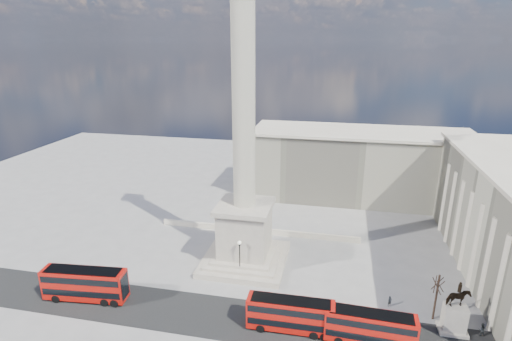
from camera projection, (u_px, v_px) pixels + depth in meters
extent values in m
plane|color=gray|center=(238.00, 277.00, 64.95)|extent=(180.00, 180.00, 0.00)
cube|color=#242424|center=(255.00, 322.00, 54.67)|extent=(120.00, 9.00, 0.01)
cube|color=#B8AD99|center=(245.00, 259.00, 69.44)|extent=(14.00, 14.00, 1.00)
cube|color=#B8AD99|center=(245.00, 255.00, 69.21)|extent=(12.00, 12.00, 0.50)
cube|color=#B8AD99|center=(245.00, 252.00, 69.05)|extent=(10.00, 10.00, 0.50)
cube|color=#B8AD99|center=(245.00, 230.00, 67.73)|extent=(8.00, 8.00, 8.00)
cube|color=#B8AD99|center=(245.00, 206.00, 66.36)|extent=(9.00, 9.00, 0.80)
cylinder|color=#BBB39B|center=(244.00, 102.00, 60.94)|extent=(3.60, 3.60, 34.00)
cube|color=beige|center=(258.00, 230.00, 79.66)|extent=(40.00, 0.60, 1.10)
cube|color=#BFBA9C|center=(359.00, 166.00, 95.75)|extent=(50.00, 16.00, 16.00)
cube|color=beige|center=(362.00, 132.00, 93.16)|extent=(51.00, 17.00, 0.60)
cube|color=#B11009|center=(85.00, 284.00, 58.65)|extent=(12.51, 3.92, 4.53)
cube|color=black|center=(86.00, 288.00, 58.91)|extent=(12.02, 3.93, 1.01)
cube|color=black|center=(84.00, 277.00, 58.28)|extent=(12.02, 3.93, 1.01)
cube|color=black|center=(83.00, 270.00, 57.94)|extent=(11.26, 3.53, 0.07)
cylinder|color=black|center=(61.00, 294.00, 59.73)|extent=(1.49, 3.02, 1.23)
cylinder|color=black|center=(109.00, 297.00, 58.91)|extent=(1.49, 3.02, 1.23)
cylinder|color=black|center=(118.00, 298.00, 58.75)|extent=(1.49, 3.02, 1.23)
cube|color=#B11009|center=(290.00, 314.00, 52.43)|extent=(11.47, 2.77, 4.21)
cube|color=black|center=(290.00, 319.00, 52.67)|extent=(11.01, 2.83, 0.94)
cube|color=black|center=(291.00, 307.00, 52.08)|extent=(11.01, 2.83, 0.94)
cube|color=black|center=(291.00, 300.00, 51.77)|extent=(10.32, 2.50, 0.06)
cylinder|color=black|center=(262.00, 322.00, 53.70)|extent=(1.18, 2.74, 1.14)
cylinder|color=black|center=(314.00, 329.00, 52.44)|extent=(1.18, 2.74, 1.14)
cylinder|color=black|center=(325.00, 331.00, 52.20)|extent=(1.18, 2.74, 1.14)
cube|color=#B11009|center=(370.00, 327.00, 50.09)|extent=(11.30, 2.96, 4.13)
cube|color=black|center=(369.00, 332.00, 50.32)|extent=(10.85, 3.01, 0.92)
cube|color=black|center=(371.00, 320.00, 49.75)|extent=(10.85, 3.01, 0.92)
cube|color=black|center=(371.00, 313.00, 49.44)|extent=(10.17, 2.67, 0.06)
cylinder|color=black|center=(339.00, 334.00, 51.52)|extent=(1.22, 2.71, 1.12)
cylinder|color=black|center=(240.00, 276.00, 64.95)|extent=(0.44, 0.44, 0.50)
cylinder|color=black|center=(240.00, 261.00, 64.09)|extent=(0.16, 0.16, 6.00)
cylinder|color=black|center=(239.00, 245.00, 63.18)|extent=(0.30, 0.30, 0.30)
sphere|color=silver|center=(239.00, 243.00, 63.07)|extent=(0.56, 0.56, 0.56)
cube|color=beige|center=(452.00, 330.00, 52.82)|extent=(3.57, 2.68, 0.45)
cube|color=beige|center=(454.00, 319.00, 52.28)|extent=(2.86, 1.97, 3.93)
imported|color=black|center=(458.00, 298.00, 51.29)|extent=(3.13, 2.21, 2.41)
cylinder|color=black|center=(460.00, 288.00, 50.82)|extent=(0.45, 0.45, 1.07)
sphere|color=black|center=(461.00, 283.00, 50.59)|extent=(0.32, 0.32, 0.32)
cylinder|color=#332319|center=(436.00, 297.00, 54.20)|extent=(0.28, 0.28, 6.96)
cylinder|color=#332319|center=(485.00, 274.00, 59.98)|extent=(0.30, 0.30, 6.48)
cylinder|color=#332319|center=(498.00, 259.00, 64.38)|extent=(0.27, 0.27, 6.27)
imported|color=black|center=(390.00, 301.00, 57.65)|extent=(0.71, 0.64, 1.64)
imported|color=black|center=(482.00, 329.00, 51.90)|extent=(1.03, 0.88, 1.85)
imported|color=black|center=(372.00, 314.00, 54.81)|extent=(1.11, 1.03, 1.83)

